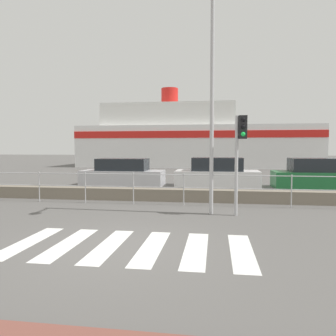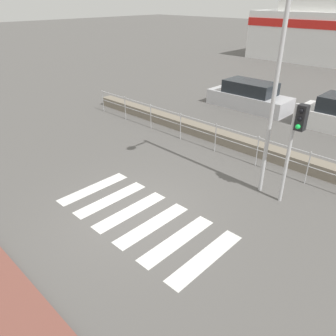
{
  "view_description": "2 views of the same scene",
  "coord_description": "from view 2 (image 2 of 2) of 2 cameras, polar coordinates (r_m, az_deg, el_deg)",
  "views": [
    {
      "loc": [
        2.0,
        -6.42,
        2.04
      ],
      "look_at": [
        0.78,
        2.0,
        1.5
      ],
      "focal_mm": 35.0,
      "sensor_mm": 36.0,
      "label": 1
    },
    {
      "loc": [
        5.89,
        -4.78,
        5.42
      ],
      "look_at": [
        0.35,
        1.0,
        1.2
      ],
      "focal_mm": 35.0,
      "sensor_mm": 36.0,
      "label": 2
    }
  ],
  "objects": [
    {
      "name": "traffic_light_far",
      "position": [
        9.38,
        21.37,
        5.64
      ],
      "size": [
        0.34,
        0.32,
        2.97
      ],
      "color": "#B2B2B5",
      "rests_on": "ground_plane"
    },
    {
      "name": "streetlamp",
      "position": [
        9.18,
        18.56,
        18.96
      ],
      "size": [
        0.32,
        1.16,
        6.92
      ],
      "color": "#B2B2B5",
      "rests_on": "ground_plane"
    },
    {
      "name": "harbor_fence",
      "position": [
        12.3,
        11.73,
        4.85
      ],
      "size": [
        16.38,
        0.04,
        1.13
      ],
      "color": "#B2B2B5",
      "rests_on": "ground_plane"
    },
    {
      "name": "seawall",
      "position": [
        13.2,
        13.61,
        3.82
      ],
      "size": [
        18.16,
        0.55,
        0.46
      ],
      "color": "slate",
      "rests_on": "ground_plane"
    },
    {
      "name": "crosswalk",
      "position": [
        9.15,
        -4.71,
        -8.63
      ],
      "size": [
        4.95,
        2.4,
        0.01
      ],
      "color": "silver",
      "rests_on": "ground_plane"
    },
    {
      "name": "parked_car_silver",
      "position": [
        18.56,
        13.95,
        11.96
      ],
      "size": [
        4.44,
        1.71,
        1.44
      ],
      "color": "#BCBCC1",
      "rests_on": "ground_plane"
    },
    {
      "name": "ground_plane",
      "position": [
        9.32,
        -5.86,
        -7.93
      ],
      "size": [
        160.0,
        160.0,
        0.0
      ],
      "primitive_type": "plane",
      "color": "#565451"
    }
  ]
}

